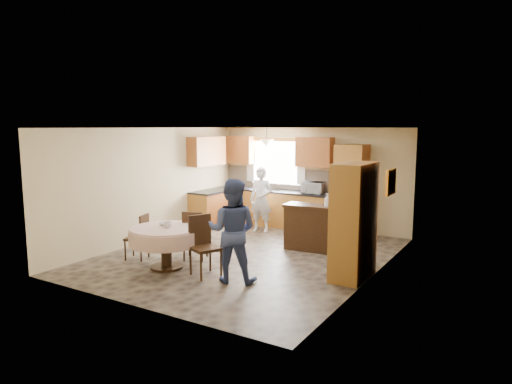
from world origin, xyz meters
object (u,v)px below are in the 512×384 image
Objects in this scene: person_dining at (232,231)px; chair_back at (194,233)px; cupboard at (354,221)px; chair_right at (203,242)px; person_sink at (261,200)px; oven_tower at (351,190)px; chair_left at (140,234)px; sideboard at (315,229)px; dining_table at (166,236)px.

chair_back is at bearing -44.97° from person_dining.
cupboard is at bearing 168.71° from chair_back.
chair_right is (0.67, -0.59, 0.04)m from chair_back.
person_dining reaches higher than person_sink.
chair_back is at bearing -168.52° from cupboard.
person_dining is at bearing -97.63° from oven_tower.
person_dining is at bearing 131.75° from chair_back.
sideboard is at bearing 112.75° from chair_left.
dining_table is at bearing -115.45° from oven_tower.
chair_right is 3.42m from person_sink.
oven_tower is at bearing 11.31° from person_sink.
dining_table is at bearing -98.99° from person_sink.
dining_table is 1.38× the size of chair_back.
oven_tower is at bearing 110.35° from cupboard.
oven_tower is 3.08m from cupboard.
chair_right is (-1.00, -2.42, 0.13)m from sideboard.
chair_left is (-2.60, -2.31, 0.04)m from sideboard.
cupboard is 3.73m from person_sink.
oven_tower reaches higher than person_dining.
chair_back is (-1.84, -3.48, -0.53)m from oven_tower.
cupboard is at bearing 86.67° from chair_left.
chair_back is 1.47m from person_dining.
sideboard is 1.30× the size of chair_back.
cupboard reaches higher than person_sink.
sideboard is at bearing -96.13° from oven_tower.
person_sink is (-0.14, 2.73, 0.26)m from chair_back.
person_sink reaches higher than chair_right.
cupboard is 1.24× the size of person_sink.
person_dining reaches higher than chair_left.
oven_tower reaches higher than chair_left.
chair_left is at bearing -113.20° from person_sink.
person_sink is 0.92× the size of person_dining.
person_dining is (0.62, -0.03, 0.28)m from chair_right.
sideboard is (-0.18, -1.64, -0.62)m from oven_tower.
person_sink is at bearing 90.32° from dining_table.
oven_tower reaches higher than chair_right.
person_sink is at bearing 149.47° from sideboard.
sideboard is at bearing 54.22° from dining_table.
person_dining is (2.23, -0.13, 0.37)m from chair_left.
cupboard is (1.07, -2.88, -0.09)m from oven_tower.
chair_back is (-2.91, -0.59, -0.44)m from cupboard.
cupboard is at bearing -69.65° from oven_tower.
sideboard is 1.20× the size of chair_right.
chair_back is at bearing 79.66° from dining_table.
person_sink is at bearing -109.90° from chair_back.
oven_tower is at bearing 126.03° from chair_left.
sideboard is 2.04m from person_sink.
person_sink reaches higher than sideboard.
dining_table is 0.77× the size of person_dining.
dining_table is 0.84m from chair_left.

